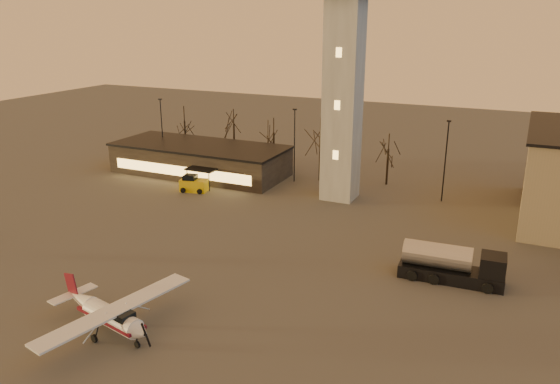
% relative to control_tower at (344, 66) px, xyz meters
% --- Properties ---
extents(ground, '(220.00, 220.00, 0.00)m').
position_rel_control_tower_xyz_m(ground, '(0.00, -30.00, -16.33)').
color(ground, '#3E3C39').
rests_on(ground, ground).
extents(control_tower, '(6.80, 6.80, 32.60)m').
position_rel_control_tower_xyz_m(control_tower, '(0.00, 0.00, 0.00)').
color(control_tower, gray).
rests_on(control_tower, ground).
extents(terminal, '(25.40, 12.20, 4.30)m').
position_rel_control_tower_xyz_m(terminal, '(-21.99, 1.98, -14.17)').
color(terminal, black).
rests_on(terminal, ground).
extents(light_poles, '(58.50, 12.25, 10.14)m').
position_rel_control_tower_xyz_m(light_poles, '(0.50, 1.00, -10.92)').
color(light_poles, black).
rests_on(light_poles, ground).
extents(tree_row, '(37.20, 9.20, 8.80)m').
position_rel_control_tower_xyz_m(tree_row, '(-13.70, 9.16, -10.39)').
color(tree_row, black).
rests_on(tree_row, ground).
extents(cessna_front, '(10.01, 12.56, 3.46)m').
position_rel_control_tower_xyz_m(cessna_front, '(-4.40, -36.63, -15.14)').
color(cessna_front, silver).
rests_on(cessna_front, ground).
extents(fuel_truck, '(8.90, 3.27, 3.25)m').
position_rel_control_tower_xyz_m(fuel_truck, '(16.16, -17.53, -15.04)').
color(fuel_truck, black).
rests_on(fuel_truck, ground).
extents(service_cart, '(3.73, 2.75, 2.17)m').
position_rel_control_tower_xyz_m(service_cart, '(-18.23, -5.61, -15.50)').
color(service_cart, gold).
rests_on(service_cart, ground).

